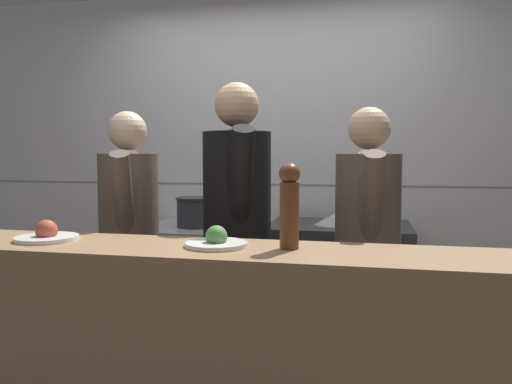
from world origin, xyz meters
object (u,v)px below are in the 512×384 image
at_px(stock_pot, 195,211).
at_px(chef_head_cook, 129,240).
at_px(plated_dish_appetiser, 216,241).
at_px(chef_sous, 238,231).
at_px(pepper_mill, 289,204).
at_px(chef_line, 367,248).
at_px(oven_range, 204,287).
at_px(plated_dish_main, 47,235).
at_px(mixing_bowl_steel, 337,218).

height_order(stock_pot, chef_head_cook, chef_head_cook).
relative_size(stock_pot, chef_head_cook, 0.17).
relative_size(plated_dish_appetiser, chef_sous, 0.14).
height_order(chef_head_cook, chef_sous, chef_sous).
bearing_deg(pepper_mill, chef_line, 66.27).
height_order(oven_range, stock_pot, stock_pot).
bearing_deg(plated_dish_main, chef_line, 27.99).
distance_m(oven_range, chef_head_cook, 0.91).
relative_size(stock_pot, pepper_mill, 0.80).
bearing_deg(mixing_bowl_steel, chef_sous, -121.19).
bearing_deg(mixing_bowl_steel, stock_pot, -178.40).
height_order(plated_dish_appetiser, chef_head_cook, chef_head_cook).
height_order(plated_dish_main, plated_dish_appetiser, plated_dish_main).
bearing_deg(chef_head_cook, chef_sous, -22.27).
relative_size(stock_pot, chef_sous, 0.15).
distance_m(plated_dish_main, plated_dish_appetiser, 0.75).
bearing_deg(plated_dish_appetiser, stock_pot, 112.48).
distance_m(plated_dish_appetiser, chef_sous, 0.65).
relative_size(plated_dish_main, chef_sous, 0.15).
xyz_separation_m(oven_range, chef_line, (1.12, -0.74, 0.46)).
relative_size(oven_range, chef_line, 0.54).
bearing_deg(chef_sous, stock_pot, 103.97).
height_order(plated_dish_main, pepper_mill, pepper_mill).
bearing_deg(oven_range, mixing_bowl_steel, -0.98).
xyz_separation_m(oven_range, plated_dish_appetiser, (0.53, -1.44, 0.60)).
bearing_deg(chef_sous, chef_line, -14.41).
relative_size(plated_dish_main, chef_line, 0.16).
xyz_separation_m(plated_dish_main, plated_dish_appetiser, (0.75, 0.01, -0.00)).
xyz_separation_m(plated_dish_appetiser, chef_head_cook, (-0.71, 0.68, -0.13)).
distance_m(stock_pot, mixing_bowl_steel, 0.98).
bearing_deg(plated_dish_main, chef_sous, 44.15).
height_order(stock_pot, mixing_bowl_steel, stock_pot).
height_order(oven_range, chef_head_cook, chef_head_cook).
bearing_deg(pepper_mill, mixing_bowl_steel, 85.64).
xyz_separation_m(pepper_mill, chef_head_cook, (-1.00, 0.66, -0.29)).
relative_size(stock_pot, mixing_bowl_steel, 0.91).
distance_m(stock_pot, chef_line, 1.36).
xyz_separation_m(plated_dish_main, chef_sous, (0.67, 0.65, -0.06)).
bearing_deg(chef_head_cook, pepper_mill, -52.26).
bearing_deg(stock_pot, pepper_mill, -57.86).
relative_size(plated_dish_appetiser, chef_line, 0.16).
xyz_separation_m(oven_range, mixing_bowl_steel, (0.93, -0.02, 0.52)).
bearing_deg(mixing_bowl_steel, plated_dish_appetiser, -105.59).
height_order(stock_pot, pepper_mill, pepper_mill).
height_order(stock_pot, chef_line, chef_line).
xyz_separation_m(plated_dish_main, chef_line, (1.34, 0.71, -0.14)).
distance_m(oven_range, plated_dish_main, 1.59).
distance_m(plated_dish_appetiser, chef_line, 0.92).
distance_m(stock_pot, plated_dish_main, 1.42).
xyz_separation_m(mixing_bowl_steel, plated_dish_main, (-1.15, -1.44, 0.08)).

